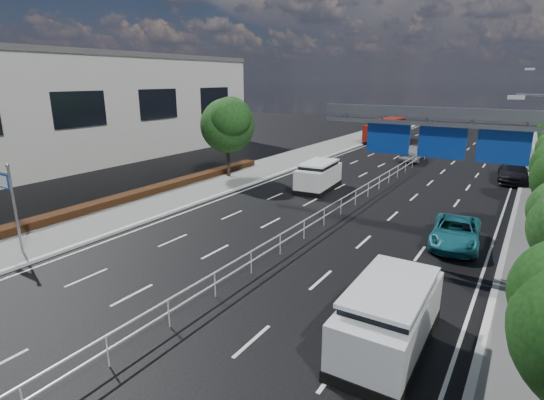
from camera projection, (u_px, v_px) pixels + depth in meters
The scene contains 16 objects.
ground at pixel (186, 316), 14.86m from camera, with size 160.00×160.00×0.00m, color black.
sidewalk_near at pixel (11, 247), 20.71m from camera, with size 5.00×140.00×0.14m, color slate.
kerb_near at pixel (40, 258), 19.43m from camera, with size 0.25×140.00×0.15m, color silver.
median_fence at pixel (386, 178), 33.05m from camera, with size 0.05×85.00×1.02m.
hedge_near at pixel (80, 210), 25.62m from camera, with size 1.00×36.00×0.44m, color black.
toilet_sign at pixel (7, 192), 19.63m from camera, with size 1.62×0.18×4.34m.
overhead_gantry at pixel (460, 137), 18.07m from camera, with size 10.24×0.38×7.45m.
near_building at pixel (88, 109), 43.45m from camera, with size 12.00×38.00×10.00m, color beige.
near_tree_back at pixel (228, 122), 34.32m from camera, with size 4.84×4.51×6.69m.
white_minivan at pixel (319, 176), 31.59m from camera, with size 2.50×5.00×2.10m.
red_bus at pixel (386, 130), 55.85m from camera, with size 3.26×10.00×2.93m.
near_car_silver at pixel (411, 152), 42.83m from camera, with size 1.94×4.83×1.64m, color #A0A2A7.
near_car_dark at pixel (446, 129), 63.29m from camera, with size 1.59×4.55×1.50m, color black.
silver_minivan at pixel (389, 316), 12.88m from camera, with size 2.24×5.17×2.14m.
parked_car_teal at pixel (456, 232), 21.06m from camera, with size 2.21×4.79×1.33m, color #196674.
parked_car_dark at pixel (513, 172), 34.13m from camera, with size 2.18×5.37×1.56m, color black.
Camera 1 is at (9.54, -9.56, 8.01)m, focal length 28.00 mm.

